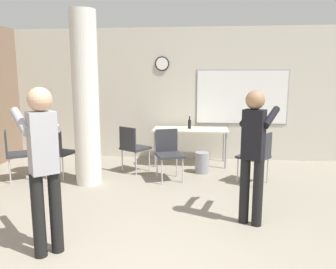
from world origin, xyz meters
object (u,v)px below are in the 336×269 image
object	(u,v)px
bottle_on_table	(190,124)
chair_table_left	(133,146)
person_playing_side	(254,147)
chair_table_front	(168,151)
chair_mid_room	(257,154)
person_playing_front	(43,159)
folding_table	(191,131)
chair_by_left_wall	(15,151)
chair_near_pillar	(58,150)

from	to	relation	value
bottle_on_table	chair_table_left	bearing A→B (deg)	-145.02
bottle_on_table	person_playing_side	distance (m)	2.88
chair_table_front	person_playing_side	size ratio (longest dim) A/B	0.54
chair_mid_room	person_playing_front	world-z (taller)	person_playing_front
bottle_on_table	chair_table_left	distance (m)	1.30
chair_table_front	chair_table_left	bearing A→B (deg)	151.92
folding_table	bottle_on_table	world-z (taller)	bottle_on_table
bottle_on_table	chair_table_front	distance (m)	1.19
chair_by_left_wall	chair_mid_room	size ratio (longest dim) A/B	1.00
chair_table_left	chair_mid_room	distance (m)	2.24
folding_table	chair_table_front	bearing A→B (deg)	-108.13
folding_table	person_playing_side	distance (m)	2.86
folding_table	chair_by_left_wall	bearing A→B (deg)	-155.50
chair_near_pillar	chair_by_left_wall	distance (m)	0.71
person_playing_front	person_playing_side	bearing A→B (deg)	22.64
chair_mid_room	chair_near_pillar	bearing A→B (deg)	-179.75
chair_mid_room	person_playing_front	size ratio (longest dim) A/B	0.52
chair_mid_room	person_playing_side	distance (m)	1.64
bottle_on_table	person_playing_front	size ratio (longest dim) A/B	0.15
bottle_on_table	chair_mid_room	distance (m)	1.71
chair_near_pillar	chair_table_left	bearing A→B (deg)	22.19
bottle_on_table	chair_table_front	size ratio (longest dim) A/B	0.29
folding_table	chair_near_pillar	size ratio (longest dim) A/B	1.74
chair_by_left_wall	chair_table_front	xyz separation A→B (m)	(2.62, 0.28, 0.00)
folding_table	bottle_on_table	distance (m)	0.16
folding_table	person_playing_front	distance (m)	3.87
chair_mid_room	chair_table_left	bearing A→B (deg)	167.44
person_playing_side	person_playing_front	xyz separation A→B (m)	(-2.15, -0.90, 0.03)
chair_table_left	chair_near_pillar	bearing A→B (deg)	-157.81
person_playing_side	chair_table_front	bearing A→B (deg)	125.11
person_playing_side	person_playing_front	bearing A→B (deg)	-157.36
chair_near_pillar	chair_mid_room	size ratio (longest dim) A/B	1.00
chair_table_front	chair_table_left	distance (m)	0.80
chair_near_pillar	chair_table_left	distance (m)	1.33
person_playing_side	chair_mid_room	bearing A→B (deg)	78.10
chair_table_front	chair_table_left	size ratio (longest dim) A/B	1.00
chair_table_front	chair_mid_room	size ratio (longest dim) A/B	1.00
bottle_on_table	chair_near_pillar	world-z (taller)	bottle_on_table
folding_table	chair_near_pillar	bearing A→B (deg)	-152.30
chair_table_left	chair_mid_room	bearing A→B (deg)	-12.56
bottle_on_table	chair_mid_room	size ratio (longest dim) A/B	0.29
bottle_on_table	chair_by_left_wall	bearing A→B (deg)	-154.96
chair_near_pillar	person_playing_front	bearing A→B (deg)	-68.61
chair_table_left	bottle_on_table	bearing A→B (deg)	34.98
chair_near_pillar	person_playing_side	distance (m)	3.48
person_playing_side	person_playing_front	world-z (taller)	person_playing_front
chair_mid_room	person_playing_front	xyz separation A→B (m)	(-2.47, -2.44, 0.47)
chair_by_left_wall	chair_mid_room	bearing A→B (deg)	2.37
chair_near_pillar	chair_table_front	xyz separation A→B (m)	(1.93, 0.13, 0.00)
chair_near_pillar	folding_table	bearing A→B (deg)	27.70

